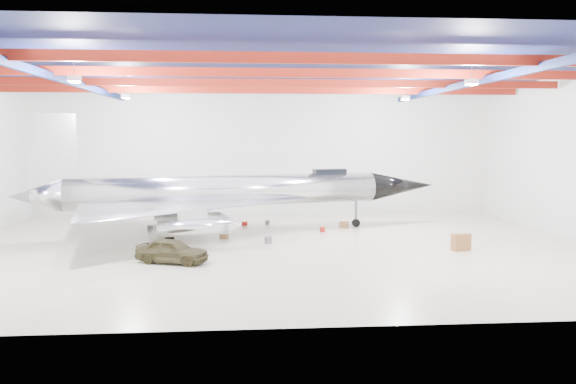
{
  "coord_description": "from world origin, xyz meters",
  "views": [
    {
      "loc": [
        -1.73,
        -34.55,
        6.91
      ],
      "look_at": [
        1.11,
        2.0,
        3.24
      ],
      "focal_mm": 35.0,
      "sensor_mm": 36.0,
      "label": 1
    }
  ],
  "objects": [
    {
      "name": "jeep",
      "position": [
        -5.71,
        -4.06,
        0.68
      ],
      "size": [
        4.27,
        2.85,
        1.35
      ],
      "primitive_type": "imported",
      "rotation": [
        0.0,
        0.0,
        1.22
      ],
      "color": "#37311B",
      "rests_on": "floor"
    },
    {
      "name": "desk",
      "position": [
        11.3,
        -2.01,
        0.51
      ],
      "size": [
        1.22,
        0.84,
        1.02
      ],
      "primitive_type": "cube",
      "rotation": [
        0.0,
        0.0,
        0.28
      ],
      "color": "brown",
      "rests_on": "floor"
    },
    {
      "name": "ceiling_structure",
      "position": [
        0.0,
        0.0,
        10.32
      ],
      "size": [
        39.5,
        29.5,
        1.08
      ],
      "color": "maroon",
      "rests_on": "ceiling"
    },
    {
      "name": "tool_chest",
      "position": [
        3.85,
        5.17,
        0.18
      ],
      "size": [
        0.5,
        0.5,
        0.35
      ],
      "primitive_type": "cylinder",
      "rotation": [
        0.0,
        0.0,
        0.33
      ],
      "color": "#9D170F",
      "rests_on": "floor"
    },
    {
      "name": "crate_small",
      "position": [
        -8.79,
        7.57,
        0.13
      ],
      "size": [
        0.41,
        0.35,
        0.26
      ],
      "primitive_type": "cube",
      "rotation": [
        0.0,
        0.0,
        -0.14
      ],
      "color": "#59595B",
      "rests_on": "floor"
    },
    {
      "name": "toolbox_red",
      "position": [
        -1.74,
        8.59,
        0.14
      ],
      "size": [
        0.47,
        0.41,
        0.29
      ],
      "primitive_type": "cube",
      "rotation": [
        0.0,
        0.0,
        -0.22
      ],
      "color": "#9D170F",
      "rests_on": "floor"
    },
    {
      "name": "parts_bin",
      "position": [
        5.73,
        6.97,
        0.22
      ],
      "size": [
        0.77,
        0.7,
        0.45
      ],
      "primitive_type": "cube",
      "rotation": [
        0.0,
        0.0,
        -0.34
      ],
      "color": "olive",
      "rests_on": "floor"
    },
    {
      "name": "spares_box",
      "position": [
        0.03,
        8.82,
        0.17
      ],
      "size": [
        0.5,
        0.5,
        0.35
      ],
      "primitive_type": "cylinder",
      "rotation": [
        0.0,
        0.0,
        -0.39
      ],
      "color": "#59595B",
      "rests_on": "floor"
    },
    {
      "name": "wall_back",
      "position": [
        0.0,
        15.0,
        5.5
      ],
      "size": [
        40.0,
        0.0,
        40.0
      ],
      "primitive_type": "plane",
      "rotation": [
        1.57,
        0.0,
        0.0
      ],
      "color": "silver",
      "rests_on": "floor"
    },
    {
      "name": "ceiling",
      "position": [
        0.0,
        0.0,
        11.0
      ],
      "size": [
        40.0,
        40.0,
        0.0
      ],
      "primitive_type": "plane",
      "rotation": [
        3.14,
        0.0,
        0.0
      ],
      "color": "#0A0F38",
      "rests_on": "wall_back"
    },
    {
      "name": "engine_drum",
      "position": [
        -0.25,
        1.09,
        0.22
      ],
      "size": [
        0.63,
        0.63,
        0.44
      ],
      "primitive_type": "cylinder",
      "rotation": [
        0.0,
        0.0,
        0.35
      ],
      "color": "#59595B",
      "rests_on": "floor"
    },
    {
      "name": "oil_barrel",
      "position": [
        -3.15,
        3.09,
        0.18
      ],
      "size": [
        0.64,
        0.58,
        0.37
      ],
      "primitive_type": "cube",
      "rotation": [
        0.0,
        0.0,
        -0.37
      ],
      "color": "olive",
      "rests_on": "floor"
    },
    {
      "name": "floor",
      "position": [
        0.0,
        0.0,
        0.0
      ],
      "size": [
        40.0,
        40.0,
        0.0
      ],
      "primitive_type": "plane",
      "color": "beige",
      "rests_on": "ground"
    },
    {
      "name": "jet_aircraft",
      "position": [
        -2.95,
        5.06,
        2.74
      ],
      "size": [
        30.32,
        20.79,
        8.35
      ],
      "rotation": [
        0.0,
        0.0,
        0.22
      ],
      "color": "silver",
      "rests_on": "floor"
    }
  ]
}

